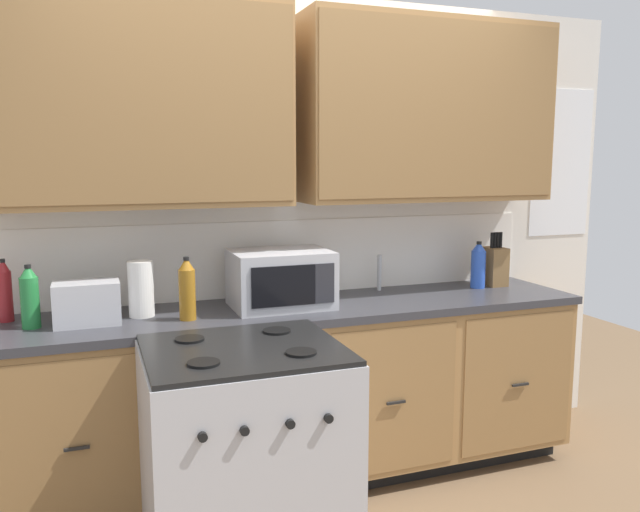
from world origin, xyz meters
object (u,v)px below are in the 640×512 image
bottle_blue (478,265)px  bottle_amber (187,289)px  microwave (281,279)px  knife_block (494,266)px  paper_towel_roll (141,289)px  toaster (87,303)px  bottle_green (30,297)px  stove_range (245,462)px  bottle_red (5,291)px

bottle_blue → bottle_amber: 1.67m
microwave → bottle_amber: bottle_amber is taller
knife_block → paper_towel_roll: knife_block is taller
microwave → toaster: size_ratio=1.71×
bottle_green → bottle_amber: bearing=-7.5°
toaster → bottle_blue: size_ratio=1.06×
stove_range → bottle_amber: 0.82m
bottle_amber → bottle_green: bearing=172.5°
paper_towel_roll → stove_range: bearing=-64.6°
toaster → bottle_green: 0.23m
toaster → bottle_blue: bearing=2.8°
microwave → toaster: 0.90m
microwave → bottle_blue: microwave is taller
knife_block → paper_towel_roll: (-1.98, -0.07, 0.01)m
bottle_green → bottle_red: bearing=125.3°
microwave → bottle_amber: 0.48m
paper_towel_roll → bottle_green: bearing=-173.9°
microwave → knife_block: knife_block is taller
microwave → toaster: bearing=-178.1°
stove_range → bottle_green: size_ratio=3.42×
microwave → bottle_blue: bearing=3.5°
toaster → bottle_red: size_ratio=0.98×
stove_range → knife_block: knife_block is taller
microwave → bottle_blue: 1.19m
knife_block → bottle_red: knife_block is taller
toaster → bottle_green: bearing=176.4°
stove_range → toaster: (-0.56, 0.61, 0.56)m
bottle_blue → toaster: bearing=-177.2°
stove_range → bottle_red: 1.34m
bottle_green → bottle_amber: (0.66, -0.09, 0.01)m
toaster → paper_towel_roll: bearing=15.1°
bottle_blue → bottle_red: (-2.43, 0.07, 0.01)m
knife_block → bottle_green: 2.45m
bottle_blue → microwave: bearing=-176.5°
paper_towel_roll → bottle_green: size_ratio=0.94×
microwave → knife_block: (1.32, 0.10, -0.02)m
paper_towel_roll → toaster: bearing=-164.9°
microwave → bottle_amber: (-0.47, -0.10, 0.00)m
toaster → stove_range: bearing=-47.6°
stove_range → bottle_blue: size_ratio=3.58×
stove_range → microwave: bearing=62.0°
toaster → bottle_amber: bearing=-9.6°
toaster → knife_block: 2.22m
paper_towel_roll → bottle_blue: 1.85m
bottle_blue → bottle_red: 2.43m
stove_range → bottle_amber: bottle_amber is taller
toaster → bottle_green: size_ratio=1.01×
microwave → bottle_blue: size_ratio=1.81×
stove_range → bottle_red: bottle_red is taller
knife_block → microwave: bearing=-175.5°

